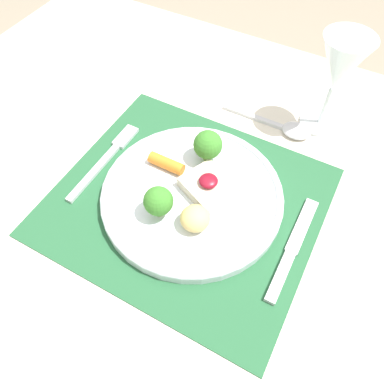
# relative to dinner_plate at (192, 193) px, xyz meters

# --- Properties ---
(ground_plane) EXTENTS (8.00, 8.00, 0.00)m
(ground_plane) POSITION_rel_dinner_plate_xyz_m (-0.01, -0.01, -0.80)
(ground_plane) COLOR gray
(dining_table) EXTENTS (1.26, 0.99, 0.78)m
(dining_table) POSITION_rel_dinner_plate_xyz_m (-0.01, -0.01, -0.12)
(dining_table) COLOR beige
(dining_table) RESTS_ON ground_plane
(placemat) EXTENTS (0.42, 0.38, 0.00)m
(placemat) POSITION_rel_dinner_plate_xyz_m (-0.01, -0.01, -0.02)
(placemat) COLOR #235633
(placemat) RESTS_ON dining_table
(dinner_plate) EXTENTS (0.30, 0.30, 0.08)m
(dinner_plate) POSITION_rel_dinner_plate_xyz_m (0.00, 0.00, 0.00)
(dinner_plate) COLOR silver
(dinner_plate) RESTS_ON placemat
(fork) EXTENTS (0.02, 0.19, 0.01)m
(fork) POSITION_rel_dinner_plate_xyz_m (-0.17, 0.01, -0.01)
(fork) COLOR silver
(fork) RESTS_ON placemat
(knife) EXTENTS (0.02, 0.19, 0.01)m
(knife) POSITION_rel_dinner_plate_xyz_m (0.18, -0.02, -0.01)
(knife) COLOR silver
(knife) RESTS_ON placemat
(spoon) EXTENTS (0.18, 0.04, 0.02)m
(spoon) POSITION_rel_dinner_plate_xyz_m (0.08, 0.23, -0.01)
(spoon) COLOR silver
(spoon) RESTS_ON dining_table
(wine_glass_near) EXTENTS (0.09, 0.09, 0.18)m
(wine_glass_near) POSITION_rel_dinner_plate_xyz_m (0.13, 0.27, 0.11)
(wine_glass_near) COLOR white
(wine_glass_near) RESTS_ON dining_table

